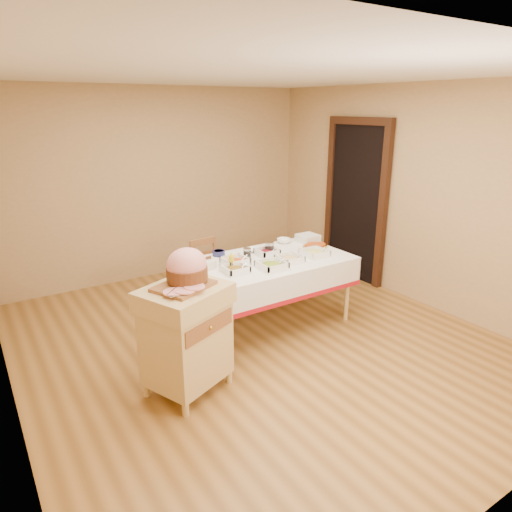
{
  "coord_description": "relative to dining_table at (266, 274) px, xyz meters",
  "views": [
    {
      "loc": [
        -2.34,
        -3.53,
        2.33
      ],
      "look_at": [
        0.1,
        0.2,
        0.86
      ],
      "focal_mm": 32.0,
      "sensor_mm": 36.0,
      "label": 1
    }
  ],
  "objects": [
    {
      "name": "serving_dish_a",
      "position": [
        -0.48,
        -0.15,
        0.19
      ],
      "size": [
        0.24,
        0.24,
        0.1
      ],
      "color": "white",
      "rests_on": "dining_table"
    },
    {
      "name": "plate_stack",
      "position": [
        0.79,
        0.27,
        0.21
      ],
      "size": [
        0.23,
        0.23,
        0.1
      ],
      "color": "white",
      "rests_on": "dining_table"
    },
    {
      "name": "room_shell",
      "position": [
        -0.3,
        -0.3,
        0.7
      ],
      "size": [
        5.0,
        5.0,
        5.0
      ],
      "color": "olive",
      "rests_on": "ground"
    },
    {
      "name": "mustard_bottle",
      "position": [
        -0.46,
        -0.05,
        0.24
      ],
      "size": [
        0.06,
        0.06,
        0.18
      ],
      "color": "yellow",
      "rests_on": "dining_table"
    },
    {
      "name": "bowl_small_imported",
      "position": [
        0.54,
        0.4,
        0.19
      ],
      "size": [
        0.18,
        0.18,
        0.05
      ],
      "primitive_type": "imported",
      "rotation": [
        0.0,
        0.0,
        -0.04
      ],
      "color": "white",
      "rests_on": "dining_table"
    },
    {
      "name": "small_bowl_mid",
      "position": [
        -0.36,
        0.4,
        0.19
      ],
      "size": [
        0.14,
        0.14,
        0.06
      ],
      "color": "navy",
      "rests_on": "dining_table"
    },
    {
      "name": "serving_dish_b",
      "position": [
        -0.11,
        -0.26,
        0.2
      ],
      "size": [
        0.26,
        0.26,
        0.11
      ],
      "color": "white",
      "rests_on": "dining_table"
    },
    {
      "name": "small_bowl_right",
      "position": [
        0.29,
        0.34,
        0.19
      ],
      "size": [
        0.1,
        0.1,
        0.05
      ],
      "color": "white",
      "rests_on": "dining_table"
    },
    {
      "name": "ham_on_board",
      "position": [
        -1.22,
        -0.63,
        0.48
      ],
      "size": [
        0.47,
        0.45,
        0.31
      ],
      "color": "brown",
      "rests_on": "butcher_cart"
    },
    {
      "name": "small_bowl_left",
      "position": [
        -0.8,
        0.32,
        0.19
      ],
      "size": [
        0.12,
        0.12,
        0.06
      ],
      "color": "white",
      "rests_on": "dining_table"
    },
    {
      "name": "bread_basket",
      "position": [
        -0.66,
        0.13,
        0.2
      ],
      "size": [
        0.23,
        0.23,
        0.1
      ],
      "color": "white",
      "rests_on": "dining_table"
    },
    {
      "name": "bowl_white_imported",
      "position": [
        0.03,
        0.32,
        0.18
      ],
      "size": [
        0.21,
        0.21,
        0.04
      ],
      "primitive_type": "imported",
      "rotation": [
        0.0,
        0.0,
        0.42
      ],
      "color": "white",
      "rests_on": "dining_table"
    },
    {
      "name": "serving_dish_c",
      "position": [
        0.17,
        -0.19,
        0.19
      ],
      "size": [
        0.24,
        0.24,
        0.1
      ],
      "color": "white",
      "rests_on": "dining_table"
    },
    {
      "name": "serving_dish_d",
      "position": [
        0.53,
        -0.17,
        0.19
      ],
      "size": [
        0.26,
        0.26,
        0.1
      ],
      "color": "white",
      "rests_on": "dining_table"
    },
    {
      "name": "preserve_jar_left",
      "position": [
        -0.14,
        0.16,
        0.21
      ],
      "size": [
        0.09,
        0.09,
        0.11
      ],
      "color": "silver",
      "rests_on": "dining_table"
    },
    {
      "name": "dining_table",
      "position": [
        0.0,
        0.0,
        0.0
      ],
      "size": [
        1.82,
        1.02,
        0.76
      ],
      "color": "#D7BA76",
      "rests_on": "ground"
    },
    {
      "name": "serving_dish_e",
      "position": [
        -0.37,
        0.04,
        0.2
      ],
      "size": [
        0.25,
        0.24,
        0.12
      ],
      "color": "white",
      "rests_on": "dining_table"
    },
    {
      "name": "dining_chair",
      "position": [
        -0.31,
        0.74,
        -0.16
      ],
      "size": [
        0.42,
        0.4,
        0.84
      ],
      "color": "brown",
      "rests_on": "ground"
    },
    {
      "name": "serving_dish_f",
      "position": [
        0.1,
        0.13,
        0.19
      ],
      "size": [
        0.23,
        0.22,
        0.11
      ],
      "color": "white",
      "rests_on": "dining_table"
    },
    {
      "name": "doorway",
      "position": [
        1.9,
        0.6,
        0.51
      ],
      "size": [
        0.09,
        1.1,
        2.2
      ],
      "color": "black",
      "rests_on": "ground"
    },
    {
      "name": "brass_platter",
      "position": [
        0.72,
        0.05,
        0.18
      ],
      "size": [
        0.32,
        0.23,
        0.04
      ],
      "color": "gold",
      "rests_on": "dining_table"
    },
    {
      "name": "preserve_jar_right",
      "position": [
        0.15,
        0.15,
        0.22
      ],
      "size": [
        0.1,
        0.1,
        0.13
      ],
      "color": "silver",
      "rests_on": "dining_table"
    },
    {
      "name": "butcher_cart",
      "position": [
        -1.26,
        -0.67,
        -0.06
      ],
      "size": [
        0.83,
        0.77,
        0.94
      ],
      "color": "#D7BA76",
      "rests_on": "ground"
    }
  ]
}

